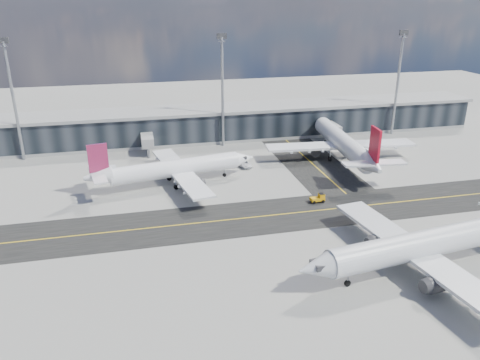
{
  "coord_description": "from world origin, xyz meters",
  "views": [
    {
      "loc": [
        -22.93,
        -70.09,
        37.85
      ],
      "look_at": [
        -4.19,
        10.21,
        5.0
      ],
      "focal_mm": 35.0,
      "sensor_mm": 36.0,
      "label": 1
    }
  ],
  "objects_px": {
    "airliner_redtail": "(343,143)",
    "service_van": "(244,163)",
    "airliner_af": "(173,169)",
    "baggage_tug": "(319,198)",
    "airliner_near": "(426,244)"
  },
  "relations": [
    {
      "from": "airliner_redtail",
      "to": "baggage_tug",
      "type": "relative_size",
      "value": 15.32
    },
    {
      "from": "service_van",
      "to": "airliner_redtail",
      "type": "bearing_deg",
      "value": -14.67
    },
    {
      "from": "airliner_af",
      "to": "airliner_redtail",
      "type": "distance_m",
      "value": 42.19
    },
    {
      "from": "airliner_af",
      "to": "service_van",
      "type": "xyz_separation_m",
      "value": [
        17.16,
        7.53,
        -2.86
      ]
    },
    {
      "from": "airliner_near",
      "to": "baggage_tug",
      "type": "distance_m",
      "value": 26.63
    },
    {
      "from": "baggage_tug",
      "to": "service_van",
      "type": "bearing_deg",
      "value": -160.93
    },
    {
      "from": "service_van",
      "to": "airliner_near",
      "type": "bearing_deg",
      "value": -84.9
    },
    {
      "from": "service_van",
      "to": "airliner_af",
      "type": "bearing_deg",
      "value": -168.77
    },
    {
      "from": "airliner_redtail",
      "to": "baggage_tug",
      "type": "xyz_separation_m",
      "value": [
        -15.1,
        -22.14,
        -3.4
      ]
    },
    {
      "from": "airliner_near",
      "to": "service_van",
      "type": "distance_m",
      "value": 51.31
    },
    {
      "from": "baggage_tug",
      "to": "service_van",
      "type": "height_order",
      "value": "baggage_tug"
    },
    {
      "from": "airliner_af",
      "to": "airliner_near",
      "type": "relative_size",
      "value": 0.89
    },
    {
      "from": "airliner_near",
      "to": "service_van",
      "type": "xyz_separation_m",
      "value": [
        -15.46,
        48.82,
        -3.31
      ]
    },
    {
      "from": "airliner_af",
      "to": "airliner_near",
      "type": "xyz_separation_m",
      "value": [
        32.62,
        -41.28,
        0.45
      ]
    },
    {
      "from": "airliner_redtail",
      "to": "service_van",
      "type": "height_order",
      "value": "airliner_redtail"
    }
  ]
}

